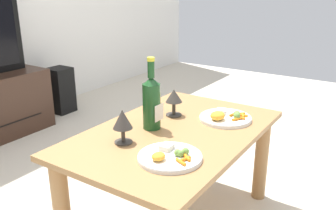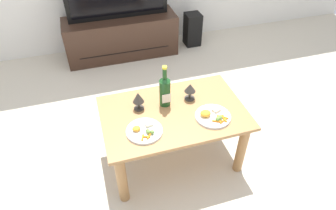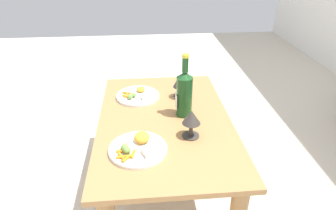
% 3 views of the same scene
% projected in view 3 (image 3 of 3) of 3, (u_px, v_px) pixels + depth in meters
% --- Properties ---
extents(ground_plane, '(6.40, 6.40, 0.00)m').
position_uv_depth(ground_plane, '(165.00, 190.00, 1.69)').
color(ground_plane, beige).
extents(dining_table, '(1.01, 0.65, 0.48)m').
position_uv_depth(dining_table, '(165.00, 135.00, 1.50)').
color(dining_table, '#9E7042').
rests_on(dining_table, ground_plane).
extents(wine_bottle, '(0.08, 0.08, 0.32)m').
position_uv_depth(wine_bottle, '(184.00, 92.00, 1.43)').
color(wine_bottle, '#19471E').
rests_on(wine_bottle, dining_table).
extents(goblet_left, '(0.08, 0.08, 0.14)m').
position_uv_depth(goblet_left, '(180.00, 82.00, 1.61)').
color(goblet_left, '#38332D').
rests_on(goblet_left, dining_table).
extents(goblet_right, '(0.08, 0.08, 0.13)m').
position_uv_depth(goblet_right, '(191.00, 119.00, 1.28)').
color(goblet_right, '#38332D').
rests_on(goblet_right, dining_table).
extents(dinner_plate_left, '(0.24, 0.24, 0.04)m').
position_uv_depth(dinner_plate_left, '(138.00, 96.00, 1.65)').
color(dinner_plate_left, white).
rests_on(dinner_plate_left, dining_table).
extents(dinner_plate_right, '(0.25, 0.25, 0.05)m').
position_uv_depth(dinner_plate_right, '(138.00, 148.00, 1.23)').
color(dinner_plate_right, white).
rests_on(dinner_plate_right, dining_table).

